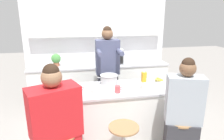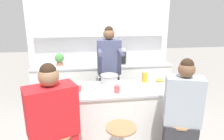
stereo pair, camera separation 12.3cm
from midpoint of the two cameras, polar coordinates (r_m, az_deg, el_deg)
The scene contains 15 objects.
wall_back at distance 4.32m, azimuth -2.43°, elevation 10.96°, with size 3.03×0.22×2.70m.
back_counter at distance 4.27m, azimuth -1.83°, elevation -4.10°, with size 2.82×0.61×0.90m.
kitchen_island at distance 3.02m, azimuth 1.40°, elevation -13.05°, with size 1.80×0.67×0.89m.
person_cooking at distance 3.44m, azimuth 0.19°, elevation -2.05°, with size 0.41×0.55×1.72m.
person_wrapped_blanket at distance 2.32m, azimuth -14.84°, elevation -16.76°, with size 0.58×0.46×1.45m.
person_seated_near at distance 2.61m, azimuth 20.41°, elevation -14.04°, with size 0.46×0.37×1.45m.
cooking_pot at distance 2.97m, azimuth 0.40°, elevation -2.72°, with size 0.35×0.26×0.15m.
fruit_bowl at distance 2.65m, azimuth -2.59°, elevation -5.92°, with size 0.23×0.23×0.08m.
mixing_bowl_steel at distance 2.84m, azimuth 11.06°, elevation -4.82°, with size 0.18×0.18×0.06m.
coffee_cup_near at distance 2.75m, azimuth -8.39°, elevation -5.19°, with size 0.12×0.09×0.08m.
coffee_cup_far at distance 2.67m, azimuth 2.73°, elevation -5.53°, with size 0.11×0.07×0.10m.
banana_bunch at distance 3.19m, azimuth 14.50°, elevation -2.82°, with size 0.17×0.12×0.06m.
juice_carton at distance 3.10m, azimuth 10.46°, elevation -2.10°, with size 0.06×0.06×0.17m.
microwave at distance 4.09m, azimuth 0.98°, elevation 3.81°, with size 0.54×0.33×0.31m.
potted_plant at distance 4.10m, azimuth -13.98°, elevation 3.13°, with size 0.19×0.19×0.25m.
Camera 2 is at (-0.41, -2.61, 1.92)m, focal length 32.00 mm.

